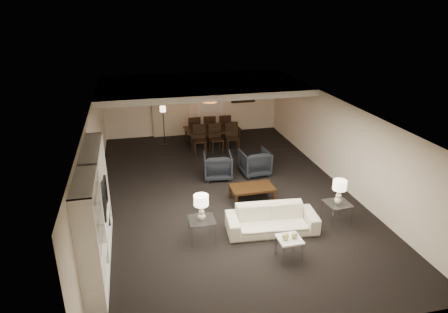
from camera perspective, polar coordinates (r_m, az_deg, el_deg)
name	(u,v)px	position (r m, az deg, el deg)	size (l,w,h in m)	color
floor	(224,192)	(11.64, 0.00, -5.03)	(11.00, 11.00, 0.00)	black
ceiling	(224,108)	(10.75, 0.00, 6.95)	(7.00, 11.00, 0.02)	silver
wall_back	(193,104)	(16.29, -4.48, 7.51)	(7.00, 0.02, 2.50)	beige
wall_front	(306,276)	(6.56, 11.57, -16.40)	(7.00, 0.02, 2.50)	beige
wall_left	(93,163)	(10.93, -18.16, -0.83)	(0.02, 11.00, 2.50)	beige
wall_right	(338,142)	(12.36, 16.00, 2.03)	(0.02, 11.00, 2.50)	beige
ceiling_soffit	(201,85)	(14.11, -3.31, 10.10)	(7.00, 4.00, 0.20)	silver
curtains	(171,107)	(16.12, -7.61, 7.05)	(1.50, 0.12, 2.40)	beige
door	(210,108)	(16.43, -2.01, 6.97)	(0.90, 0.05, 2.10)	silver
painting	(243,94)	(16.62, 2.76, 8.90)	(0.95, 0.04, 0.65)	#142D38
media_unit	(95,213)	(8.60, -17.95, -7.71)	(0.38, 3.40, 2.35)	white
pendant_light	(210,99)	(14.27, -2.07, 8.28)	(0.52, 0.52, 0.24)	#D8591E
sofa	(272,220)	(9.72, 6.84, -8.94)	(2.16, 0.84, 0.63)	beige
coffee_table	(252,194)	(11.09, 4.03, -5.31)	(1.18, 0.69, 0.42)	black
armchair_left	(218,166)	(12.36, -0.92, -1.33)	(0.86, 0.88, 0.80)	black
armchair_right	(255,162)	(12.65, 4.40, -0.84)	(0.86, 0.88, 0.80)	black
side_table_left	(202,230)	(9.35, -3.19, -10.42)	(0.59, 0.59, 0.55)	silver
side_table_right	(336,213)	(10.39, 15.77, -7.75)	(0.59, 0.59, 0.55)	white
table_lamp_left	(201,208)	(9.05, -3.26, -7.30)	(0.34, 0.34, 0.61)	beige
table_lamp_right	(339,192)	(10.12, 16.11, -4.88)	(0.34, 0.34, 0.61)	beige
marble_table	(289,248)	(8.90, 9.26, -12.81)	(0.49, 0.49, 0.49)	white
gold_gourd_a	(285,236)	(8.68, 8.77, -11.14)	(0.16, 0.16, 0.16)	#DBC273
gold_gourd_b	(294,235)	(8.76, 10.00, -10.99)	(0.14, 0.14, 0.14)	tan
television	(99,198)	(9.41, -17.37, -5.71)	(0.15, 1.11, 0.64)	black
vase_blue	(91,251)	(7.53, -18.52, -12.63)	(0.16, 0.16, 0.16)	#2949B1
vase_amber	(90,208)	(7.79, -18.65, -7.02)	(0.18, 0.18, 0.18)	#C07640
floor_speaker	(106,209)	(10.01, -16.46, -7.23)	(0.12, 0.12, 1.10)	black
dining_table	(213,137)	(15.01, -1.62, 2.74)	(2.01, 1.12, 0.71)	black
chair_nl	(200,140)	(14.24, -3.46, 2.37)	(0.49, 0.49, 1.05)	black
chair_nm	(216,139)	(14.35, -1.10, 2.56)	(0.49, 0.49, 1.05)	black
chair_nr	(233,137)	(14.48, 1.22, 2.74)	(0.49, 0.49, 1.05)	black
chair_fl	(194,129)	(15.46, -4.30, 3.93)	(0.49, 0.49, 1.05)	black
chair_fm	(209,128)	(15.56, -2.12, 4.09)	(0.49, 0.49, 1.05)	black
chair_fr	(224,127)	(15.68, 0.04, 4.25)	(0.49, 0.49, 1.05)	black
floor_lamp	(164,126)	(15.21, -8.60, 4.35)	(0.22, 0.22, 1.51)	black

